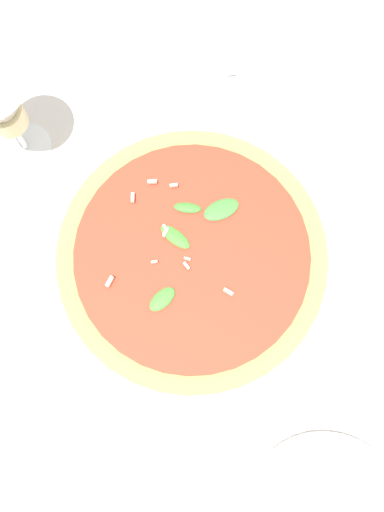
% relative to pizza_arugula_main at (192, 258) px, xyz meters
% --- Properties ---
extents(ground_plane, '(6.00, 6.00, 0.00)m').
position_rel_pizza_arugula_main_xyz_m(ground_plane, '(-0.03, -0.02, -0.02)').
color(ground_plane, silver).
extents(pizza_arugula_main, '(0.35, 0.35, 0.05)m').
position_rel_pizza_arugula_main_xyz_m(pizza_arugula_main, '(0.00, 0.00, 0.00)').
color(pizza_arugula_main, white).
rests_on(pizza_arugula_main, ground_plane).
extents(wine_glass, '(0.08, 0.08, 0.15)m').
position_rel_pizza_arugula_main_xyz_m(wine_glass, '(0.10, 0.25, 0.09)').
color(wine_glass, white).
rests_on(wine_glass, ground_plane).
extents(napkin, '(0.15, 0.12, 0.01)m').
position_rel_pizza_arugula_main_xyz_m(napkin, '(0.35, 0.04, -0.01)').
color(napkin, silver).
rests_on(napkin, ground_plane).
extents(fork, '(0.20, 0.09, 0.00)m').
position_rel_pizza_arugula_main_xyz_m(fork, '(0.36, 0.04, -0.01)').
color(fork, silver).
rests_on(fork, ground_plane).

